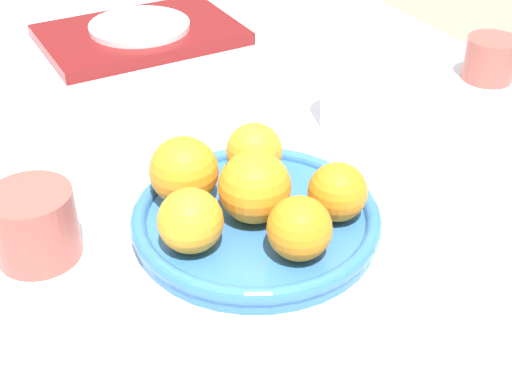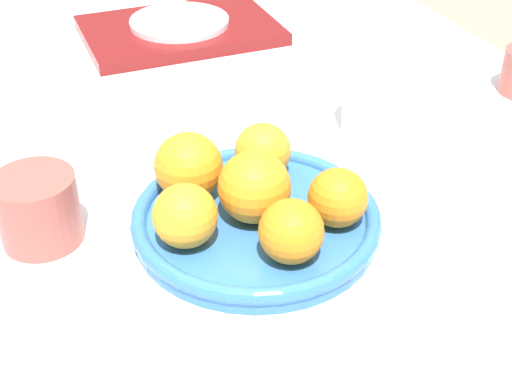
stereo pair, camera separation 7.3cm
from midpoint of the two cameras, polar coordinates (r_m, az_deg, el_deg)
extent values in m
cube|color=white|center=(1.20, -7.53, -8.79)|extent=(1.25, 1.10, 0.70)
cylinder|color=#336BAD|center=(0.76, 2.77, -2.60)|extent=(0.26, 0.26, 0.02)
torus|color=#336BAD|center=(0.75, 2.79, -2.01)|extent=(0.27, 0.27, 0.02)
sphere|color=orange|center=(0.73, 2.75, 0.29)|extent=(0.08, 0.08, 0.08)
sphere|color=orange|center=(0.73, 9.42, -0.55)|extent=(0.06, 0.06, 0.06)
sphere|color=orange|center=(0.76, -2.70, 1.98)|extent=(0.07, 0.07, 0.07)
sphere|color=orange|center=(0.70, -2.57, -1.99)|extent=(0.07, 0.07, 0.07)
sphere|color=orange|center=(0.80, 3.17, 3.21)|extent=(0.06, 0.06, 0.06)
sphere|color=orange|center=(0.68, 5.93, -3.26)|extent=(0.06, 0.06, 0.06)
cylinder|color=silver|center=(0.93, 11.50, 7.61)|extent=(0.07, 0.07, 0.11)
cube|color=maroon|center=(1.23, -4.38, 12.74)|extent=(0.32, 0.22, 0.02)
cylinder|color=white|center=(1.23, -4.41, 13.39)|extent=(0.17, 0.17, 0.01)
cylinder|color=#9E4C42|center=(0.75, -14.41, -1.43)|extent=(0.09, 0.09, 0.08)
camera|label=1|loc=(0.04, -87.14, 1.98)|focal=50.00mm
camera|label=2|loc=(0.04, 92.86, -1.98)|focal=50.00mm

